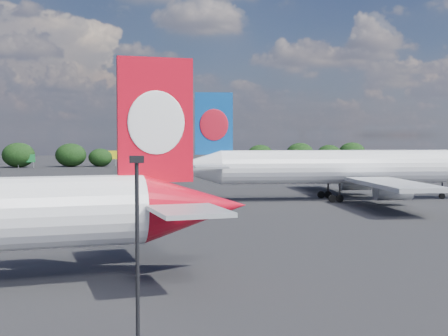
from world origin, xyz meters
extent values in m
plane|color=black|center=(0.00, 60.00, 0.00)|extent=(500.00, 500.00, 0.00)
cone|color=red|center=(12.36, 5.48, 5.31)|extent=(9.06, 6.27, 5.31)
cube|color=red|center=(9.20, 5.10, 12.10)|extent=(5.86, 1.22, 9.55)
ellipsoid|color=white|center=(9.23, 4.79, 11.91)|extent=(4.45, 0.74, 4.88)
ellipsoid|color=white|center=(9.16, 5.42, 11.91)|extent=(4.45, 0.74, 4.88)
cube|color=#AAADB2|center=(10.94, -0.56, 5.73)|extent=(5.49, 6.89, 0.32)
cube|color=#AAADB2|center=(9.56, 11.03, 5.73)|extent=(5.49, 6.89, 0.32)
cylinder|color=white|center=(46.31, 55.70, 5.64)|extent=(43.23, 9.50, 5.64)
cone|color=white|center=(20.46, 58.05, 5.64)|extent=(9.50, 6.44, 5.64)
cube|color=#0D4793|center=(23.83, 57.74, 12.87)|extent=(6.23, 1.12, 10.16)
ellipsoid|color=red|center=(23.80, 57.41, 12.66)|extent=(4.74, 0.65, 5.19)
ellipsoid|color=red|center=(23.86, 58.08, 12.66)|extent=(4.74, 0.65, 5.19)
cube|color=#AAADB2|center=(22.14, 51.66, 6.10)|extent=(5.67, 7.20, 0.34)
cube|color=#AAADB2|center=(23.27, 64.03, 6.10)|extent=(5.67, 7.20, 0.34)
cube|color=#AAADB2|center=(47.23, 40.88, 3.84)|extent=(9.35, 23.15, 0.62)
cube|color=#AAADB2|center=(49.89, 70.11, 3.84)|extent=(9.35, 23.15, 0.62)
cylinder|color=#AAADB2|center=(49.99, 46.30, 2.37)|extent=(5.90, 3.55, 3.05)
cube|color=#AAADB2|center=(49.99, 46.30, 3.16)|extent=(2.50, 0.56, 1.35)
cylinder|color=#AAADB2|center=(51.62, 64.28, 2.37)|extent=(5.90, 3.55, 3.05)
cube|color=#AAADB2|center=(51.62, 64.28, 3.16)|extent=(2.50, 0.56, 1.35)
cylinder|color=black|center=(43.76, 52.53, 1.69)|extent=(0.34, 0.34, 2.82)
cylinder|color=black|center=(43.76, 52.53, 0.62)|extent=(1.28, 0.62, 1.24)
cylinder|color=black|center=(42.52, 52.64, 0.62)|extent=(1.28, 0.62, 1.24)
cylinder|color=black|center=(44.37, 59.28, 1.69)|extent=(0.34, 0.34, 2.82)
cylinder|color=black|center=(44.37, 59.28, 0.62)|extent=(1.28, 0.62, 1.24)
cylinder|color=black|center=(43.13, 59.39, 0.62)|extent=(1.28, 0.62, 1.24)
cylinder|color=black|center=(63.17, 54.17, 1.64)|extent=(0.29, 0.29, 2.82)
cylinder|color=black|center=(63.17, 54.17, 0.51)|extent=(1.05, 0.49, 1.02)
cylinder|color=black|center=(6.17, -18.72, 4.93)|extent=(0.16, 0.16, 9.86)
cube|color=black|center=(6.17, -18.72, 10.01)|extent=(0.55, 0.30, 0.28)
cube|color=#156B2F|center=(-18.00, 176.00, 3.20)|extent=(6.00, 0.30, 2.60)
cylinder|color=#979A9F|center=(-20.50, 176.00, 1.00)|extent=(0.20, 0.20, 2.00)
cylinder|color=#979A9F|center=(-15.50, 176.00, 1.00)|extent=(0.20, 0.20, 2.00)
cube|color=yellow|center=(12.00, 182.00, 4.00)|extent=(5.00, 0.30, 3.00)
cylinder|color=#979A9F|center=(12.00, 182.00, 1.25)|extent=(0.30, 0.30, 2.50)
ellipsoid|color=black|center=(-20.71, 178.92, 4.24)|extent=(11.01, 9.32, 8.47)
ellipsoid|color=black|center=(-3.43, 180.22, 4.09)|extent=(10.63, 8.99, 8.17)
ellipsoid|color=black|center=(6.67, 179.38, 3.17)|extent=(8.25, 6.98, 6.34)
ellipsoid|color=black|center=(19.79, 180.27, 3.26)|extent=(8.47, 7.16, 6.51)
ellipsoid|color=black|center=(33.93, 181.10, 3.97)|extent=(10.33, 8.74, 7.95)
ellipsoid|color=black|center=(50.63, 178.30, 3.48)|extent=(9.05, 7.65, 6.96)
ellipsoid|color=black|center=(63.74, 176.13, 3.77)|extent=(9.79, 8.29, 7.53)
ellipsoid|color=black|center=(79.72, 178.69, 4.08)|extent=(10.61, 8.97, 8.16)
ellipsoid|color=black|center=(91.83, 180.27, 3.69)|extent=(9.60, 8.13, 7.39)
ellipsoid|color=black|center=(102.29, 183.00, 4.13)|extent=(10.74, 9.08, 8.26)
camera|label=1|loc=(4.58, -42.75, 10.93)|focal=50.00mm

